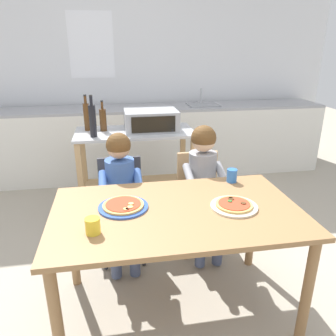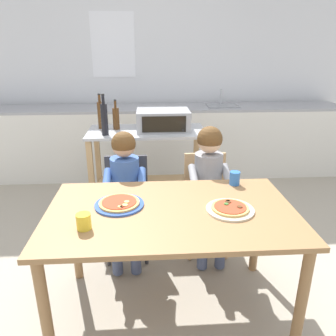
{
  "view_description": "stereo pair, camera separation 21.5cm",
  "coord_description": "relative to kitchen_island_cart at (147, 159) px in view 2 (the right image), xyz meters",
  "views": [
    {
      "loc": [
        -0.35,
        -1.69,
        1.66
      ],
      "look_at": [
        0.0,
        0.3,
        0.9
      ],
      "focal_mm": 35.09,
      "sensor_mm": 36.0,
      "label": 1
    },
    {
      "loc": [
        -0.13,
        -1.71,
        1.66
      ],
      "look_at": [
        0.0,
        0.3,
        0.9
      ],
      "focal_mm": 35.09,
      "sensor_mm": 36.0,
      "label": 2
    }
  ],
  "objects": [
    {
      "name": "kitchen_island_cart",
      "position": [
        0.0,
        0.0,
        0.0
      ],
      "size": [
        1.12,
        0.55,
        0.89
      ],
      "color": "#B7BABF",
      "rests_on": "ground"
    },
    {
      "name": "drinking_cup_yellow",
      "position": [
        -0.34,
        -1.55,
        0.2
      ],
      "size": [
        0.08,
        0.08,
        0.09
      ],
      "primitive_type": "cylinder",
      "color": "yellow",
      "rests_on": "dining_table"
    },
    {
      "name": "child_in_grey_shirt",
      "position": [
        0.48,
        -0.75,
        0.1
      ],
      "size": [
        0.32,
        0.42,
        1.06
      ],
      "color": "#424C6B",
      "rests_on": "ground"
    },
    {
      "name": "back_wall_tiled",
      "position": [
        0.13,
        1.55,
        0.76
      ],
      "size": [
        5.41,
        0.13,
        2.7
      ],
      "color": "silver",
      "rests_on": "ground"
    },
    {
      "name": "kitchen_counter",
      "position": [
        0.14,
        1.14,
        -0.14
      ],
      "size": [
        4.87,
        0.6,
        1.11
      ],
      "color": "silver",
      "rests_on": "ground"
    },
    {
      "name": "bottle_tall_green_wine",
      "position": [
        -0.29,
        0.06,
        0.4
      ],
      "size": [
        0.06,
        0.06,
        0.29
      ],
      "color": "#4C2D14",
      "rests_on": "kitchen_island_cart"
    },
    {
      "name": "dining_chair_right",
      "position": [
        0.48,
        -0.64,
        -0.11
      ],
      "size": [
        0.36,
        0.36,
        0.81
      ],
      "color": "tan",
      "rests_on": "ground"
    },
    {
      "name": "drinking_cup_blue",
      "position": [
        0.6,
        -1.02,
        0.2
      ],
      "size": [
        0.07,
        0.07,
        0.09
      ],
      "primitive_type": "cylinder",
      "color": "blue",
      "rests_on": "dining_table"
    },
    {
      "name": "bottle_clear_vinegar",
      "position": [
        -0.44,
        0.1,
        0.43
      ],
      "size": [
        0.06,
        0.06,
        0.34
      ],
      "color": "#4C2D14",
      "rests_on": "kitchen_island_cart"
    },
    {
      "name": "dining_chair_left",
      "position": [
        -0.17,
        -0.66,
        -0.11
      ],
      "size": [
        0.36,
        0.36,
        0.81
      ],
      "color": "#333338",
      "rests_on": "ground"
    },
    {
      "name": "dining_table",
      "position": [
        0.14,
        -1.37,
        0.06
      ],
      "size": [
        1.46,
        0.87,
        0.75
      ],
      "color": "olive",
      "rests_on": "ground"
    },
    {
      "name": "ground_plane",
      "position": [
        0.14,
        -0.23,
        -0.59
      ],
      "size": [
        11.41,
        11.41,
        0.0
      ],
      "primitive_type": "plane",
      "color": "#A89E8C"
    },
    {
      "name": "pizza_plate_cream",
      "position": [
        0.48,
        -1.4,
        0.17
      ],
      "size": [
        0.28,
        0.28,
        0.03
      ],
      "color": "beige",
      "rests_on": "dining_table"
    },
    {
      "name": "pizza_plate_blue_rimmed",
      "position": [
        -0.17,
        -1.29,
        0.17
      ],
      "size": [
        0.3,
        0.3,
        0.03
      ],
      "color": "#3356B7",
      "rests_on": "dining_table"
    },
    {
      "name": "toaster_oven",
      "position": [
        0.16,
        0.02,
        0.39
      ],
      "size": [
        0.5,
        0.41,
        0.19
      ],
      "color": "#999BA0",
      "rests_on": "kitchen_island_cart"
    },
    {
      "name": "bottle_slim_sauce",
      "position": [
        -0.38,
        -0.15,
        0.45
      ],
      "size": [
        0.06,
        0.06,
        0.37
      ],
      "color": "black",
      "rests_on": "kitchen_island_cart"
    },
    {
      "name": "child_in_blue_striped_shirt",
      "position": [
        -0.17,
        -0.78,
        0.07
      ],
      "size": [
        0.32,
        0.42,
        1.04
      ],
      "color": "#424C6B",
      "rests_on": "ground"
    }
  ]
}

